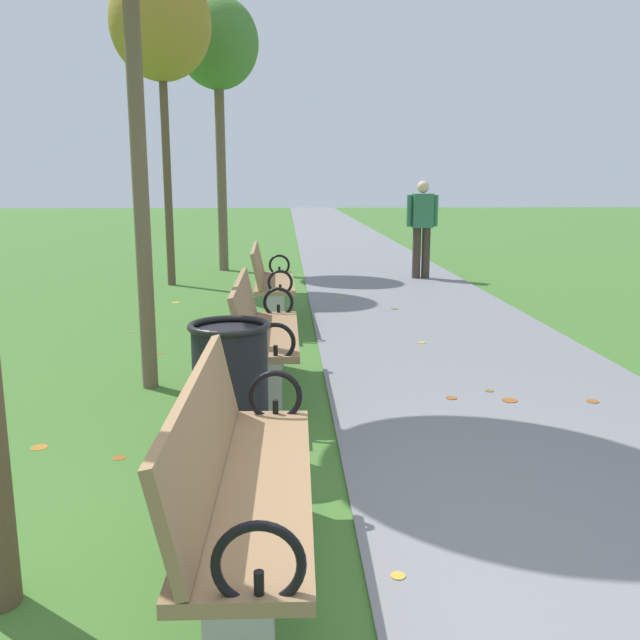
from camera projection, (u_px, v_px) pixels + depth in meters
name	position (u px, v px, depth m)	size (l,w,h in m)	color
ground_plane	(366.00, 584.00, 2.83)	(80.00, 80.00, 0.00)	#42722D
paved_walkway	(340.00, 236.00, 20.51)	(2.66, 44.00, 0.02)	slate
park_bench_1	(241.00, 483.00, 2.66)	(0.50, 1.61, 0.90)	#93704C
park_bench_2	(263.00, 333.00, 5.28)	(0.48, 1.60, 0.90)	#93704C
park_bench_3	(270.00, 282.00, 7.93)	(0.49, 1.61, 0.90)	#93704C
tree_3	(161.00, 25.00, 10.17)	(1.51, 1.51, 4.78)	brown
tree_4	(218.00, 47.00, 11.97)	(1.44, 1.44, 4.80)	brown
pedestrian_walking	(422.00, 224.00, 11.41)	(0.53, 0.23, 1.62)	#3D3328
trash_bin	(231.00, 392.00, 4.01)	(0.48, 0.48, 0.84)	black
scattered_leaves	(285.00, 363.00, 6.22)	(4.65, 9.64, 0.02)	brown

